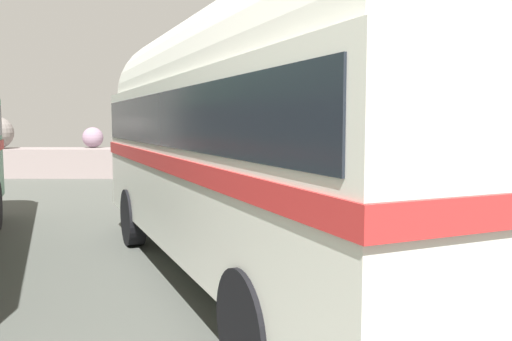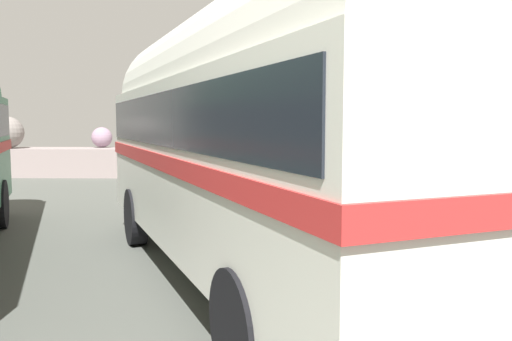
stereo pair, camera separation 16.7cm
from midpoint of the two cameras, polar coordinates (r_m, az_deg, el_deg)
ground at (r=8.87m, az=19.30°, el=-8.74°), size 32.00×26.00×0.02m
breakwater at (r=20.17m, az=8.60°, el=1.26°), size 31.36×2.01×2.32m
vintage_coach at (r=6.84m, az=-1.12°, el=4.75°), size 5.71×8.81×3.70m
lamp_post at (r=15.40m, az=20.83°, el=11.66°), size 1.05×0.82×6.98m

